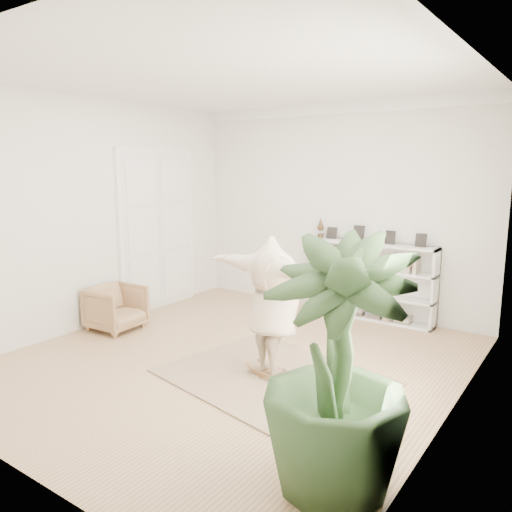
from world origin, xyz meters
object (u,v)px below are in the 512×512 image
at_px(person, 273,302).
at_px(houseplant, 336,368).
at_px(bookshelf, 370,282).
at_px(armchair, 116,308).
at_px(rocker_board, 273,372).

bearing_deg(person, houseplant, 146.56).
distance_m(bookshelf, armchair, 4.19).
xyz_separation_m(armchair, rocker_board, (3.04, -0.13, -0.28)).
height_order(rocker_board, houseplant, houseplant).
xyz_separation_m(armchair, person, (3.04, -0.13, 0.61)).
xyz_separation_m(bookshelf, houseplant, (1.56, -4.51, 0.40)).
bearing_deg(armchair, person, -94.85).
relative_size(armchair, person, 0.38).
relative_size(bookshelf, houseplant, 1.07).
bearing_deg(bookshelf, rocker_board, -90.11).
bearing_deg(person, bookshelf, -79.26).
distance_m(bookshelf, rocker_board, 3.04).
height_order(bookshelf, armchair, bookshelf).
bearing_deg(houseplant, bookshelf, 109.02).
relative_size(bookshelf, person, 1.07).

